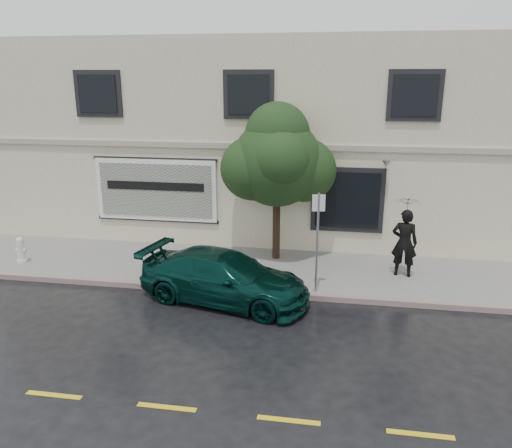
% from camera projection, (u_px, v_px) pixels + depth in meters
% --- Properties ---
extents(ground, '(90.00, 90.00, 0.00)m').
position_uv_depth(ground, '(214.00, 319.00, 12.28)').
color(ground, black).
rests_on(ground, ground).
extents(sidewalk, '(20.00, 3.50, 0.15)m').
position_uv_depth(sidewalk, '(239.00, 268.00, 15.34)').
color(sidewalk, gray).
rests_on(sidewalk, ground).
extents(curb, '(20.00, 0.18, 0.16)m').
position_uv_depth(curb, '(227.00, 291.00, 13.68)').
color(curb, slate).
rests_on(curb, ground).
extents(road_marking, '(19.00, 0.12, 0.01)m').
position_uv_depth(road_marking, '(167.00, 407.00, 8.97)').
color(road_marking, gold).
rests_on(road_marking, ground).
extents(building, '(20.00, 8.12, 7.00)m').
position_uv_depth(building, '(267.00, 135.00, 19.81)').
color(building, beige).
rests_on(building, ground).
extents(billboard, '(4.30, 0.16, 2.20)m').
position_uv_depth(billboard, '(156.00, 190.00, 16.86)').
color(billboard, white).
rests_on(billboard, ground).
extents(car, '(4.89, 2.99, 1.33)m').
position_uv_depth(car, '(224.00, 277.00, 13.10)').
color(car, '#072C26').
rests_on(car, ground).
extents(pedestrian, '(0.80, 0.60, 1.99)m').
position_uv_depth(pedestrian, '(404.00, 243.00, 14.32)').
color(pedestrian, black).
rests_on(pedestrian, sidewalk).
extents(umbrella, '(1.04, 1.04, 0.65)m').
position_uv_depth(umbrella, '(408.00, 198.00, 13.94)').
color(umbrella, black).
rests_on(umbrella, pedestrian).
extents(street_tree, '(2.73, 2.73, 4.46)m').
position_uv_depth(street_tree, '(277.00, 162.00, 15.15)').
color(street_tree, '#311F16').
rests_on(street_tree, sidewalk).
extents(fire_hydrant, '(0.33, 0.31, 0.82)m').
position_uv_depth(fire_hydrant, '(21.00, 250.00, 15.53)').
color(fire_hydrant, silver).
rests_on(fire_hydrant, sidewalk).
extents(sign_pole, '(0.33, 0.07, 2.73)m').
position_uv_depth(sign_pole, '(318.00, 234.00, 13.02)').
color(sign_pole, gray).
rests_on(sign_pole, sidewalk).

